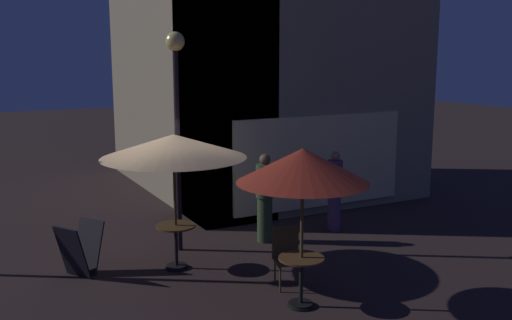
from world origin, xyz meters
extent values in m
plane|color=#322423|center=(0.00, 0.00, 0.00)|extent=(60.00, 60.00, 0.00)
cube|color=gray|center=(4.49, 2.17, 3.96)|extent=(6.27, 1.75, 7.92)
cube|color=gray|center=(2.23, 4.99, 3.96)|extent=(1.75, 7.39, 7.92)
cube|color=beige|center=(4.17, 1.25, 1.25)|extent=(4.39, 0.08, 2.10)
cylinder|color=black|center=(0.44, 0.39, 1.90)|extent=(0.10, 0.10, 3.79)
sphere|color=#F9E278|center=(0.44, 0.39, 3.90)|extent=(0.35, 0.35, 0.35)
cube|color=black|center=(-1.34, 0.02, 0.46)|extent=(0.53, 0.62, 0.90)
cube|color=black|center=(-1.65, -0.17, 0.46)|extent=(0.53, 0.62, 0.90)
cylinder|color=black|center=(0.04, -0.50, 0.01)|extent=(0.40, 0.40, 0.03)
cylinder|color=black|center=(0.04, -0.50, 0.37)|extent=(0.06, 0.06, 0.75)
cylinder|color=#523A1D|center=(0.04, -0.50, 0.76)|extent=(0.68, 0.68, 0.03)
cylinder|color=black|center=(1.13, -2.83, 0.01)|extent=(0.40, 0.40, 0.03)
cylinder|color=black|center=(1.13, -2.83, 0.37)|extent=(0.06, 0.06, 0.73)
cylinder|color=#54381F|center=(1.13, -2.83, 0.75)|extent=(0.68, 0.68, 0.03)
cylinder|color=black|center=(0.04, -0.50, 0.03)|extent=(0.36, 0.36, 0.06)
cylinder|color=#4F3C1F|center=(0.04, -0.50, 1.15)|extent=(0.05, 0.05, 2.31)
cone|color=tan|center=(0.04, -0.50, 2.16)|extent=(2.47, 2.47, 0.40)
cylinder|color=black|center=(1.13, -2.83, 0.03)|extent=(0.36, 0.36, 0.06)
cylinder|color=#493E20|center=(1.13, -2.83, 1.16)|extent=(0.05, 0.05, 2.33)
cone|color=maroon|center=(1.13, -2.83, 2.13)|extent=(1.91, 1.91, 0.50)
cylinder|color=#4E3E22|center=(1.45, -2.34, 0.21)|extent=(0.03, 0.03, 0.43)
cylinder|color=#4E3E22|center=(1.12, -2.25, 0.21)|extent=(0.03, 0.03, 0.43)
cylinder|color=#4E3E22|center=(1.55, -2.01, 0.21)|extent=(0.03, 0.03, 0.43)
cylinder|color=#4E3E22|center=(1.21, -1.91, 0.21)|extent=(0.03, 0.03, 0.43)
cube|color=#4E3E22|center=(1.33, -2.13, 0.44)|extent=(0.54, 0.54, 0.04)
cube|color=#4E3E22|center=(1.39, -1.94, 0.70)|extent=(0.43, 0.16, 0.49)
cylinder|color=#34472C|center=(2.11, 0.10, 0.45)|extent=(0.30, 0.30, 0.90)
cylinder|color=#354930|center=(2.11, 0.10, 1.23)|extent=(0.35, 0.35, 0.65)
sphere|color=brown|center=(2.11, 0.10, 1.66)|extent=(0.22, 0.22, 0.22)
cylinder|color=#573964|center=(3.76, 0.08, 0.45)|extent=(0.27, 0.27, 0.89)
cylinder|color=#573764|center=(3.76, 0.08, 1.20)|extent=(0.32, 0.32, 0.61)
sphere|color=#986B50|center=(3.76, 0.08, 1.59)|extent=(0.20, 0.20, 0.20)
camera|label=1|loc=(-3.25, -9.80, 3.72)|focal=41.43mm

